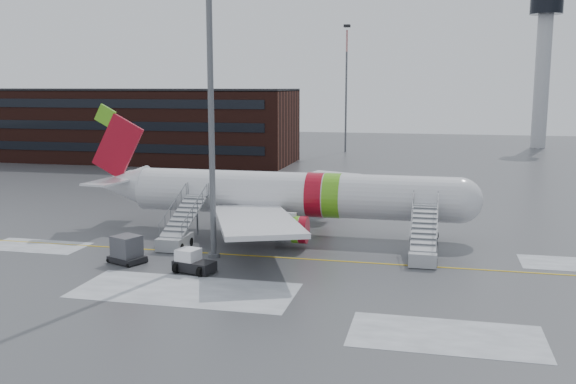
% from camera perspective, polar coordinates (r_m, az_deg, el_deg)
% --- Properties ---
extents(ground, '(260.00, 260.00, 0.00)m').
position_cam_1_polar(ground, '(49.11, 1.84, -5.69)').
color(ground, '#494C4F').
rests_on(ground, ground).
extents(airliner, '(35.03, 32.97, 11.18)m').
position_cam_1_polar(airliner, '(55.94, -0.49, -0.22)').
color(airliner, silver).
rests_on(airliner, ground).
extents(airstair_fwd, '(2.05, 7.70, 3.48)m').
position_cam_1_polar(airstair_fwd, '(48.55, 11.94, -4.77)').
color(airstair_fwd, '#A5A8AC').
rests_on(airstair_fwd, ground).
extents(airstair_aft, '(2.05, 7.70, 3.48)m').
position_cam_1_polar(airstair_aft, '(52.46, -9.71, -3.64)').
color(airstair_aft, '#A2A5A9').
rests_on(airstair_aft, ground).
extents(pushback_tug, '(3.08, 2.60, 1.60)m').
position_cam_1_polar(pushback_tug, '(45.27, -8.51, -6.17)').
color(pushback_tug, black).
rests_on(pushback_tug, ground).
extents(uld_container, '(2.95, 2.60, 2.01)m').
position_cam_1_polar(uld_container, '(48.46, -14.14, -5.03)').
color(uld_container, black).
rests_on(uld_container, ground).
extents(light_mast_near, '(1.20, 1.20, 26.74)m').
position_cam_1_polar(light_mast_near, '(47.32, -6.92, 10.56)').
color(light_mast_near, '#595B60').
rests_on(light_mast_near, ground).
extents(terminal_building, '(62.00, 16.11, 12.30)m').
position_cam_1_polar(terminal_building, '(115.20, -15.17, 5.82)').
color(terminal_building, '#3F1E16').
rests_on(terminal_building, ground).
extents(control_tower, '(6.40, 6.40, 30.00)m').
position_cam_1_polar(control_tower, '(143.19, 21.76, 11.16)').
color(control_tower, '#B2B5BA').
rests_on(control_tower, ground).
extents(light_mast_far_n, '(1.20, 1.20, 24.25)m').
position_cam_1_polar(light_mast_far_n, '(125.70, 5.20, 9.87)').
color(light_mast_far_n, '#595B60').
rests_on(light_mast_far_n, ground).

